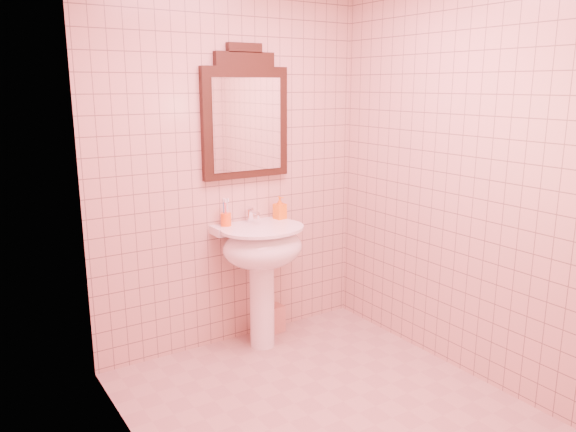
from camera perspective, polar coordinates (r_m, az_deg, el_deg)
floor at (r=3.37m, az=3.89°, el=-18.89°), size 2.20×2.20×0.00m
back_wall at (r=3.83m, az=-5.76°, el=5.01°), size 2.00×0.02×2.50m
pedestal_sink at (r=3.81m, az=-2.64°, el=-4.05°), size 0.58×0.58×0.86m
faucet at (r=3.86m, az=-3.71°, el=0.12°), size 0.04×0.16×0.11m
mirror at (r=3.82m, az=-4.34°, el=10.00°), size 0.63×0.06×0.89m
toothbrush_cup at (r=3.79m, az=-6.32°, el=-0.34°), size 0.07×0.07×0.16m
soap_dispenser at (r=3.96m, az=-0.83°, el=0.84°), size 0.08×0.09×0.16m
towel at (r=4.23m, az=-1.58°, el=-10.41°), size 0.17×0.12×0.20m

